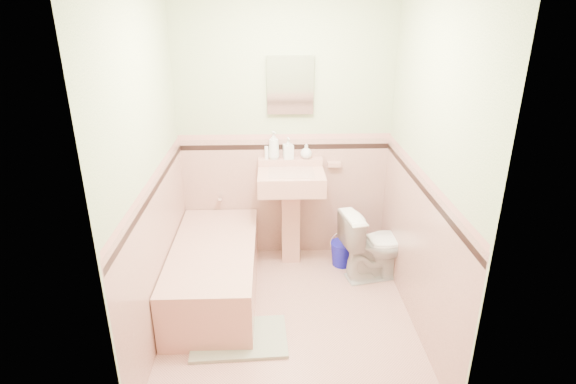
{
  "coord_description": "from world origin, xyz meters",
  "views": [
    {
      "loc": [
        -0.12,
        -3.15,
        2.39
      ],
      "look_at": [
        0.0,
        0.25,
        1.0
      ],
      "focal_mm": 29.08,
      "sensor_mm": 36.0,
      "label": 1
    }
  ],
  "objects_px": {
    "toilet": "(377,244)",
    "shoe": "(229,340)",
    "sink": "(291,218)",
    "bathtub": "(215,272)",
    "soap_bottle_left": "(274,145)",
    "medicine_cabinet": "(290,85)",
    "soap_bottle_right": "(306,151)",
    "bucket": "(342,253)",
    "soap_bottle_mid": "(288,148)"
  },
  "relations": [
    {
      "from": "toilet",
      "to": "shoe",
      "type": "relative_size",
      "value": 4.48
    },
    {
      "from": "sink",
      "to": "toilet",
      "type": "bearing_deg",
      "value": -19.98
    },
    {
      "from": "bathtub",
      "to": "toilet",
      "type": "xyz_separation_m",
      "value": [
        1.45,
        0.25,
        0.11
      ]
    },
    {
      "from": "toilet",
      "to": "soap_bottle_left",
      "type": "bearing_deg",
      "value": 51.08
    },
    {
      "from": "medicine_cabinet",
      "to": "soap_bottle_right",
      "type": "distance_m",
      "value": 0.63
    },
    {
      "from": "bathtub",
      "to": "bucket",
      "type": "relative_size",
      "value": 6.32
    },
    {
      "from": "sink",
      "to": "soap_bottle_mid",
      "type": "relative_size",
      "value": 4.72
    },
    {
      "from": "soap_bottle_right",
      "to": "soap_bottle_mid",
      "type": "bearing_deg",
      "value": 180.0
    },
    {
      "from": "soap_bottle_left",
      "to": "soap_bottle_mid",
      "type": "distance_m",
      "value": 0.14
    },
    {
      "from": "bathtub",
      "to": "shoe",
      "type": "xyz_separation_m",
      "value": [
        0.17,
        -0.67,
        -0.17
      ]
    },
    {
      "from": "bucket",
      "to": "sink",
      "type": "bearing_deg",
      "value": 173.26
    },
    {
      "from": "bathtub",
      "to": "soap_bottle_mid",
      "type": "height_order",
      "value": "soap_bottle_mid"
    },
    {
      "from": "bathtub",
      "to": "soap_bottle_left",
      "type": "relative_size",
      "value": 5.71
    },
    {
      "from": "soap_bottle_right",
      "to": "toilet",
      "type": "bearing_deg",
      "value": -36.46
    },
    {
      "from": "medicine_cabinet",
      "to": "soap_bottle_right",
      "type": "relative_size",
      "value": 3.56
    },
    {
      "from": "soap_bottle_mid",
      "to": "sink",
      "type": "bearing_deg",
      "value": -83.85
    },
    {
      "from": "soap_bottle_right",
      "to": "medicine_cabinet",
      "type": "bearing_deg",
      "value": 168.68
    },
    {
      "from": "shoe",
      "to": "medicine_cabinet",
      "type": "bearing_deg",
      "value": 73.06
    },
    {
      "from": "bucket",
      "to": "shoe",
      "type": "relative_size",
      "value": 1.59
    },
    {
      "from": "sink",
      "to": "soap_bottle_left",
      "type": "distance_m",
      "value": 0.71
    },
    {
      "from": "soap_bottle_right",
      "to": "bucket",
      "type": "xyz_separation_m",
      "value": [
        0.35,
        -0.24,
        -0.97
      ]
    },
    {
      "from": "medicine_cabinet",
      "to": "bathtub",
      "type": "bearing_deg",
      "value": -132.58
    },
    {
      "from": "toilet",
      "to": "soap_bottle_right",
      "type": "bearing_deg",
      "value": 41.03
    },
    {
      "from": "sink",
      "to": "soap_bottle_mid",
      "type": "bearing_deg",
      "value": 96.15
    },
    {
      "from": "medicine_cabinet",
      "to": "soap_bottle_mid",
      "type": "bearing_deg",
      "value": -122.89
    },
    {
      "from": "sink",
      "to": "soap_bottle_mid",
      "type": "height_order",
      "value": "soap_bottle_mid"
    },
    {
      "from": "soap_bottle_mid",
      "to": "soap_bottle_right",
      "type": "distance_m",
      "value": 0.17
    },
    {
      "from": "soap_bottle_mid",
      "to": "bathtub",
      "type": "bearing_deg",
      "value": -132.94
    },
    {
      "from": "sink",
      "to": "shoe",
      "type": "xyz_separation_m",
      "value": [
        -0.51,
        -1.2,
        -0.42
      ]
    },
    {
      "from": "bucket",
      "to": "soap_bottle_left",
      "type": "bearing_deg",
      "value": 159.96
    },
    {
      "from": "toilet",
      "to": "shoe",
      "type": "bearing_deg",
      "value": 113.14
    },
    {
      "from": "medicine_cabinet",
      "to": "soap_bottle_left",
      "type": "relative_size",
      "value": 1.87
    },
    {
      "from": "medicine_cabinet",
      "to": "toilet",
      "type": "height_order",
      "value": "medicine_cabinet"
    },
    {
      "from": "soap_bottle_mid",
      "to": "soap_bottle_left",
      "type": "bearing_deg",
      "value": 180.0
    },
    {
      "from": "soap_bottle_left",
      "to": "soap_bottle_right",
      "type": "bearing_deg",
      "value": 0.0
    },
    {
      "from": "soap_bottle_right",
      "to": "toilet",
      "type": "xyz_separation_m",
      "value": [
        0.62,
        -0.46,
        -0.75
      ]
    },
    {
      "from": "sink",
      "to": "medicine_cabinet",
      "type": "height_order",
      "value": "medicine_cabinet"
    },
    {
      "from": "soap_bottle_left",
      "to": "soap_bottle_right",
      "type": "height_order",
      "value": "soap_bottle_left"
    },
    {
      "from": "shoe",
      "to": "bucket",
      "type": "bearing_deg",
      "value": 51.45
    },
    {
      "from": "soap_bottle_left",
      "to": "toilet",
      "type": "xyz_separation_m",
      "value": [
        0.93,
        -0.46,
        -0.82
      ]
    },
    {
      "from": "medicine_cabinet",
      "to": "soap_bottle_left",
      "type": "distance_m",
      "value": 0.57
    },
    {
      "from": "toilet",
      "to": "shoe",
      "type": "height_order",
      "value": "toilet"
    },
    {
      "from": "soap_bottle_left",
      "to": "shoe",
      "type": "relative_size",
      "value": 1.76
    },
    {
      "from": "sink",
      "to": "soap_bottle_mid",
      "type": "xyz_separation_m",
      "value": [
        -0.02,
        0.18,
        0.64
      ]
    },
    {
      "from": "sink",
      "to": "soap_bottle_left",
      "type": "relative_size",
      "value": 3.63
    },
    {
      "from": "bathtub",
      "to": "soap_bottle_left",
      "type": "xyz_separation_m",
      "value": [
        0.53,
        0.71,
        0.93
      ]
    },
    {
      "from": "soap_bottle_mid",
      "to": "shoe",
      "type": "relative_size",
      "value": 1.35
    },
    {
      "from": "bathtub",
      "to": "medicine_cabinet",
      "type": "bearing_deg",
      "value": 47.42
    },
    {
      "from": "sink",
      "to": "shoe",
      "type": "relative_size",
      "value": 6.37
    },
    {
      "from": "bathtub",
      "to": "medicine_cabinet",
      "type": "distance_m",
      "value": 1.78
    }
  ]
}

